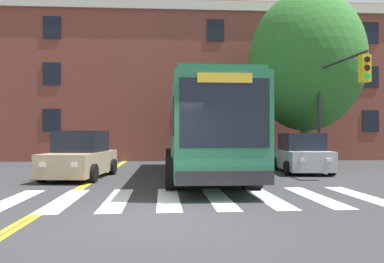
% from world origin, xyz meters
% --- Properties ---
extents(ground_plane, '(120.00, 120.00, 0.00)m').
position_xyz_m(ground_plane, '(0.00, 0.00, 0.00)').
color(ground_plane, '#303033').
extents(crosswalk, '(12.48, 3.74, 0.01)m').
position_xyz_m(crosswalk, '(-0.38, 2.34, 0.00)').
color(crosswalk, white).
rests_on(crosswalk, ground).
extents(lane_line_yellow_inner, '(0.12, 36.00, 0.01)m').
position_xyz_m(lane_line_yellow_inner, '(-2.56, 16.34, 0.00)').
color(lane_line_yellow_inner, gold).
rests_on(lane_line_yellow_inner, ground).
extents(lane_line_yellow_outer, '(0.12, 36.00, 0.01)m').
position_xyz_m(lane_line_yellow_outer, '(-2.40, 16.34, 0.00)').
color(lane_line_yellow_outer, gold).
rests_on(lane_line_yellow_outer, ground).
extents(city_bus, '(2.98, 11.97, 3.46)m').
position_xyz_m(city_bus, '(1.63, 7.63, 1.89)').
color(city_bus, '#28704C').
rests_on(city_bus, ground).
extents(car_tan_near_lane, '(2.39, 4.51, 1.83)m').
position_xyz_m(car_tan_near_lane, '(-3.12, 7.32, 0.82)').
color(car_tan_near_lane, tan).
rests_on(car_tan_near_lane, ground).
extents(car_silver_far_lane, '(2.24, 3.91, 1.75)m').
position_xyz_m(car_silver_far_lane, '(6.18, 8.88, 0.81)').
color(car_silver_far_lane, '#B7BABF').
rests_on(car_silver_far_lane, ground).
extents(traffic_light_near_corner, '(0.48, 3.85, 5.05)m').
position_xyz_m(traffic_light_near_corner, '(7.30, 7.71, 3.45)').
color(traffic_light_near_corner, '#28282D').
rests_on(traffic_light_near_corner, ground).
extents(street_tree_curbside_large, '(6.85, 7.26, 9.26)m').
position_xyz_m(street_tree_curbside_large, '(7.53, 11.93, 5.56)').
color(street_tree_curbside_large, brown).
rests_on(street_tree_curbside_large, ground).
extents(building_facade, '(38.65, 7.26, 10.40)m').
position_xyz_m(building_facade, '(-1.88, 19.99, 5.20)').
color(building_facade, brown).
rests_on(building_facade, ground).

